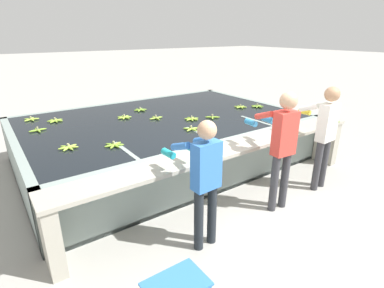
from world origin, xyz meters
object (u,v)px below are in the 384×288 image
at_px(knife_0, 220,148).
at_px(worker_2, 324,129).
at_px(banana_bunch_floating_8, 114,145).
at_px(banana_bunch_floating_9, 55,121).
at_px(banana_bunch_floating_5, 192,119).
at_px(banana_bunch_floating_10, 140,110).
at_px(worker_1, 282,141).
at_px(banana_bunch_floating_6, 257,106).
at_px(banana_bunch_floating_7, 68,147).
at_px(banana_bunch_ledge_0, 202,156).
at_px(banana_bunch_floating_0, 31,119).
at_px(banana_bunch_floating_4, 124,117).
at_px(banana_bunch_floating_2, 240,107).
at_px(banana_bunch_floating_12, 38,130).
at_px(banana_bunch_floating_1, 156,118).
at_px(banana_bunch_floating_3, 191,129).
at_px(worker_0, 204,175).
at_px(banana_bunch_ledge_1, 332,121).

bearing_deg(knife_0, worker_2, -18.86).
bearing_deg(banana_bunch_floating_8, banana_bunch_floating_9, 102.43).
bearing_deg(banana_bunch_floating_5, banana_bunch_floating_10, 111.85).
bearing_deg(worker_1, banana_bunch_floating_6, 50.06).
height_order(banana_bunch_floating_7, banana_bunch_ledge_0, banana_bunch_ledge_0).
height_order(worker_1, banana_bunch_floating_5, worker_1).
xyz_separation_m(banana_bunch_floating_0, banana_bunch_floating_5, (2.46, -1.70, -0.00)).
bearing_deg(banana_bunch_floating_7, banana_bunch_floating_0, 95.74).
bearing_deg(banana_bunch_floating_8, banana_bunch_ledge_0, -53.28).
bearing_deg(worker_2, banana_bunch_floating_7, 151.83).
height_order(worker_2, banana_bunch_floating_4, worker_2).
bearing_deg(banana_bunch_floating_4, banana_bunch_floating_5, -40.31).
height_order(banana_bunch_floating_2, knife_0, banana_bunch_floating_2).
bearing_deg(banana_bunch_floating_12, knife_0, -50.41).
relative_size(banana_bunch_floating_1, banana_bunch_floating_10, 1.00).
relative_size(banana_bunch_floating_3, banana_bunch_floating_10, 0.98).
height_order(worker_2, banana_bunch_floating_5, worker_2).
distance_m(banana_bunch_floating_4, banana_bunch_floating_10, 0.62).
height_order(worker_0, banana_bunch_floating_1, worker_0).
relative_size(worker_1, banana_bunch_floating_10, 6.04).
bearing_deg(banana_bunch_floating_4, banana_bunch_floating_10, 34.88).
height_order(banana_bunch_floating_0, banana_bunch_floating_3, same).
height_order(banana_bunch_floating_3, banana_bunch_floating_5, same).
bearing_deg(banana_bunch_floating_2, knife_0, -140.17).
distance_m(banana_bunch_ledge_0, banana_bunch_ledge_1, 2.95).
bearing_deg(banana_bunch_floating_9, banana_bunch_ledge_0, -67.58).
distance_m(worker_2, banana_bunch_floating_4, 3.52).
xyz_separation_m(banana_bunch_floating_3, banana_bunch_ledge_0, (-0.56, -1.04, 0.00)).
relative_size(worker_1, banana_bunch_floating_1, 6.05).
distance_m(banana_bunch_floating_1, banana_bunch_floating_8, 1.51).
distance_m(banana_bunch_floating_4, banana_bunch_floating_9, 1.24).
bearing_deg(worker_1, banana_bunch_floating_3, 105.77).
height_order(worker_1, banana_bunch_floating_1, worker_1).
bearing_deg(banana_bunch_floating_2, banana_bunch_floating_10, 151.75).
relative_size(worker_0, banana_bunch_floating_7, 5.53).
relative_size(banana_bunch_floating_1, banana_bunch_floating_7, 1.00).
xyz_separation_m(worker_1, banana_bunch_floating_10, (-0.55, 3.21, -0.14)).
bearing_deg(banana_bunch_floating_5, banana_bunch_floating_9, 147.44).
bearing_deg(banana_bunch_ledge_1, worker_1, -167.58).
height_order(worker_0, banana_bunch_floating_8, worker_0).
xyz_separation_m(banana_bunch_floating_0, knife_0, (1.93, -3.15, -0.01)).
relative_size(banana_bunch_floating_0, banana_bunch_floating_12, 0.97).
bearing_deg(banana_bunch_floating_8, banana_bunch_ledge_1, -16.51).
bearing_deg(banana_bunch_floating_1, worker_0, -107.05).
height_order(banana_bunch_floating_0, banana_bunch_ledge_0, banana_bunch_ledge_0).
relative_size(banana_bunch_ledge_0, knife_0, 0.93).
distance_m(worker_0, banana_bunch_floating_0, 3.94).
bearing_deg(banana_bunch_floating_10, worker_2, -63.76).
bearing_deg(banana_bunch_floating_10, banana_bunch_floating_2, -28.25).
relative_size(banana_bunch_floating_3, banana_bunch_floating_5, 0.98).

